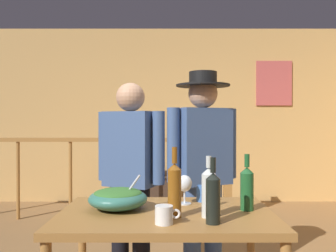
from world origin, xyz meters
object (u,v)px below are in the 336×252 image
wine_bottle_clear (210,191)px  mug_blue (204,193)px  serving_table (168,227)px  person_standing_right (204,161)px  mug_white (166,215)px  person_standing_left (132,169)px  tv_console (144,191)px  salad_bowl (120,198)px  framed_picture (276,83)px  stair_railing (140,165)px  wine_bottle_green (249,188)px  wine_bottle_amber (176,189)px  flat_screen_tv (144,162)px  wine_bottle_dark (215,197)px  wine_glass (186,184)px

wine_bottle_clear → mug_blue: wine_bottle_clear is taller
serving_table → wine_bottle_clear: size_ratio=3.68×
mug_blue → person_standing_right: 0.48m
wine_bottle_clear → mug_white: bearing=-151.6°
mug_white → person_standing_left: bearing=105.5°
tv_console → salad_bowl: bearing=-88.2°
wine_bottle_clear → person_standing_left: size_ratio=0.20×
framed_picture → stair_railing: size_ratio=0.20×
stair_railing → wine_bottle_green: bearing=-72.5°
salad_bowl → mug_blue: size_ratio=3.02×
person_standing_right → wine_bottle_amber: bearing=49.8°
salad_bowl → wine_bottle_clear: wine_bottle_clear is taller
wine_bottle_green → mug_white: bearing=-149.4°
mug_white → flat_screen_tv: bearing=95.9°
wine_bottle_dark → person_standing_left: size_ratio=0.21×
wine_glass → person_standing_left: 0.65m
flat_screen_tv → wine_glass: 3.18m
stair_railing → mug_blue: stair_railing is taller
mug_white → stair_railing: bearing=97.3°
wine_glass → wine_bottle_dark: 0.43m
wine_bottle_dark → mug_blue: 0.49m
wine_bottle_clear → person_standing_left: person_standing_left is taller
framed_picture → serving_table: 4.17m
stair_railing → wine_bottle_green: (0.82, -2.59, 0.19)m
tv_console → salad_bowl: size_ratio=2.75×
tv_console → serving_table: 3.40m
wine_bottle_clear → person_standing_right: 0.82m
wine_bottle_dark → person_standing_left: person_standing_left is taller
wine_bottle_dark → person_standing_left: bearing=117.8°
wine_glass → wine_bottle_dark: bearing=-74.0°
wine_bottle_clear → mug_white: wine_bottle_clear is taller
wine_glass → flat_screen_tv: bearing=98.7°
stair_railing → wine_glass: bearing=-78.9°
serving_table → wine_glass: size_ratio=6.70×
serving_table → wine_bottle_dark: 0.38m
wine_bottle_clear → wine_bottle_dark: wine_bottle_dark is taller
mug_white → person_standing_left: (-0.26, 0.94, 0.09)m
flat_screen_tv → wine_bottle_dark: wine_bottle_dark is taller
wine_glass → mug_white: size_ratio=1.41×
tv_console → wine_glass: size_ratio=5.23×
tv_console → wine_bottle_clear: size_ratio=2.88×
wine_bottle_green → stair_railing: bearing=107.5°
wine_bottle_clear → wine_bottle_green: bearing=32.7°
wine_bottle_clear → stair_railing: bearing=102.2°
serving_table → framed_picture: bearing=65.4°
salad_bowl → mug_white: size_ratio=2.67×
salad_bowl → person_standing_left: bearing=89.9°
wine_bottle_dark → person_standing_left: 1.06m
tv_console → person_standing_right: person_standing_right is taller
wine_bottle_dark → flat_screen_tv: bearing=99.6°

